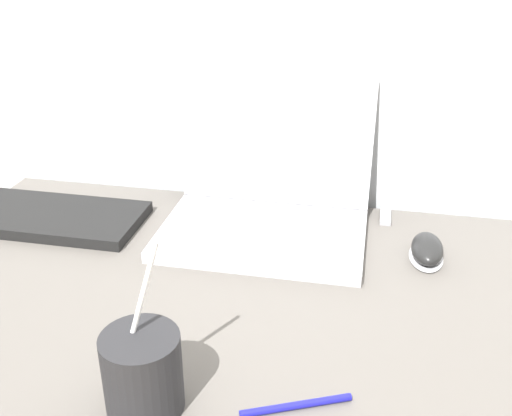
% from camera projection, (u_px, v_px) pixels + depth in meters
% --- Properties ---
extents(laptop, '(0.35, 0.30, 0.25)m').
position_uv_depth(laptop, '(268.00, 198.00, 1.07)').
color(laptop, '#ADADB2').
rests_on(laptop, desk).
extents(drink_cup, '(0.09, 0.09, 0.21)m').
position_uv_depth(drink_cup, '(142.00, 371.00, 0.67)').
color(drink_cup, '#232326').
rests_on(drink_cup, desk).
extents(computer_mouse, '(0.06, 0.10, 0.04)m').
position_uv_depth(computer_mouse, '(427.00, 250.00, 0.98)').
color(computer_mouse, '#B2B2B7').
rests_on(computer_mouse, desk).
extents(external_keyboard, '(0.38, 0.16, 0.02)m').
position_uv_depth(external_keyboard, '(39.00, 216.00, 1.11)').
color(external_keyboard, black).
rests_on(external_keyboard, desk).
extents(usb_stick, '(0.02, 0.06, 0.01)m').
position_uv_depth(usb_stick, '(385.00, 217.00, 1.12)').
color(usb_stick, '#99999E').
rests_on(usb_stick, desk).
extents(pen, '(0.12, 0.06, 0.01)m').
position_uv_depth(pen, '(296.00, 405.00, 0.69)').
color(pen, '#191999').
rests_on(pen, desk).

